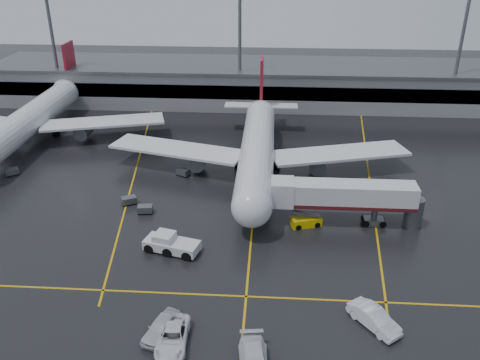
{
  "coord_description": "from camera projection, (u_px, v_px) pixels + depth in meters",
  "views": [
    {
      "loc": [
        2.21,
        -64.62,
        34.57
      ],
      "look_at": [
        -2.0,
        -2.0,
        4.0
      ],
      "focal_mm": 37.72,
      "sensor_mm": 36.0,
      "label": 1
    }
  ],
  "objects": [
    {
      "name": "baggage_cart_e",
      "position": [
        12.0,
        171.0,
        80.34
      ],
      "size": [
        2.38,
        2.25,
        1.12
      ],
      "color": "#595B60",
      "rests_on": "ground"
    },
    {
      "name": "main_airliner",
      "position": [
        257.0,
        147.0,
        80.1
      ],
      "size": [
        48.8,
        45.6,
        14.1
      ],
      "color": "silver",
      "rests_on": "ground"
    },
    {
      "name": "apron_line_stop",
      "position": [
        246.0,
        296.0,
        53.5
      ],
      "size": [
        60.0,
        0.25,
        0.02
      ],
      "primitive_type": "cube",
      "color": "gold",
      "rests_on": "ground"
    },
    {
      "name": "apron_line_centre",
      "position": [
        255.0,
        199.0,
        73.24
      ],
      "size": [
        0.25,
        90.0,
        0.02
      ],
      "primitive_type": "cube",
      "color": "gold",
      "rests_on": "ground"
    },
    {
      "name": "second_airliner",
      "position": [
        34.0,
        117.0,
        93.39
      ],
      "size": [
        48.8,
        45.6,
        14.1
      ],
      "color": "silver",
      "rests_on": "ground"
    },
    {
      "name": "belt_loader",
      "position": [
        306.0,
        221.0,
        66.32
      ],
      "size": [
        4.25,
        2.81,
        2.49
      ],
      "color": "#E4BF09",
      "rests_on": "ground"
    },
    {
      "name": "apron_line_right",
      "position": [
        369.0,
        173.0,
        81.12
      ],
      "size": [
        7.57,
        69.64,
        0.02
      ],
      "primitive_type": "cube",
      "rotation": [
        0.0,
        0.0,
        -0.1
      ],
      "color": "gold",
      "rests_on": "ground"
    },
    {
      "name": "baggage_cart_a",
      "position": [
        145.0,
        209.0,
        69.35
      ],
      "size": [
        2.15,
        1.54,
        1.12
      ],
      "color": "#595B60",
      "rests_on": "ground"
    },
    {
      "name": "baggage_cart_c",
      "position": [
        183.0,
        172.0,
        80.19
      ],
      "size": [
        2.38,
        2.1,
        1.12
      ],
      "color": "#595B60",
      "rests_on": "ground"
    },
    {
      "name": "pushback_tractor",
      "position": [
        170.0,
        244.0,
        60.86
      ],
      "size": [
        7.15,
        4.37,
        2.39
      ],
      "color": "silver",
      "rests_on": "ground"
    },
    {
      "name": "service_van_a",
      "position": [
        173.0,
        337.0,
        46.95
      ],
      "size": [
        2.97,
        6.11,
        1.68
      ],
      "primitive_type": "imported",
      "rotation": [
        0.0,
        0.0,
        0.03
      ],
      "color": "white",
      "rests_on": "ground"
    },
    {
      "name": "ground",
      "position": [
        255.0,
        199.0,
        73.24
      ],
      "size": [
        220.0,
        220.0,
        0.0
      ],
      "primitive_type": "plane",
      "color": "black",
      "rests_on": "ground"
    },
    {
      "name": "light_mast_right",
      "position": [
        461.0,
        45.0,
        102.16
      ],
      "size": [
        3.0,
        1.2,
        25.45
      ],
      "color": "#595B60",
      "rests_on": "ground"
    },
    {
      "name": "light_mast_left",
      "position": [
        53.0,
        40.0,
        107.29
      ],
      "size": [
        3.0,
        1.2,
        25.45
      ],
      "color": "#595B60",
      "rests_on": "ground"
    },
    {
      "name": "baggage_cart_b",
      "position": [
        129.0,
        200.0,
        71.67
      ],
      "size": [
        2.37,
        2.07,
        1.12
      ],
      "color": "#595B60",
      "rests_on": "ground"
    },
    {
      "name": "terminal",
      "position": [
        264.0,
        83.0,
        114.34
      ],
      "size": [
        122.0,
        19.0,
        8.6
      ],
      "color": "gray",
      "rests_on": "ground"
    },
    {
      "name": "jet_bridge",
      "position": [
        344.0,
        197.0,
        65.42
      ],
      "size": [
        19.9,
        3.4,
        6.05
      ],
      "color": "silver",
      "rests_on": "ground"
    },
    {
      "name": "light_mast_mid",
      "position": [
        240.0,
        42.0,
        104.88
      ],
      "size": [
        3.0,
        1.2,
        25.45
      ],
      "color": "#595B60",
      "rests_on": "ground"
    },
    {
      "name": "service_van_c",
      "position": [
        374.0,
        318.0,
        49.11
      ],
      "size": [
        5.06,
        5.76,
        1.89
      ],
      "primitive_type": "imported",
      "rotation": [
        0.0,
        0.0,
        0.65
      ],
      "color": "white",
      "rests_on": "ground"
    },
    {
      "name": "apron_line_left",
      "position": [
        137.0,
        167.0,
        83.41
      ],
      "size": [
        9.99,
        69.35,
        0.02
      ],
      "primitive_type": "cube",
      "rotation": [
        0.0,
        0.0,
        0.14
      ],
      "color": "gold",
      "rests_on": "ground"
    },
    {
      "name": "service_van_d",
      "position": [
        161.0,
        327.0,
        48.06
      ],
      "size": [
        3.6,
        5.51,
        1.74
      ],
      "primitive_type": "imported",
      "rotation": [
        0.0,
        0.0,
        -0.33
      ],
      "color": "silver",
      "rests_on": "ground"
    }
  ]
}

